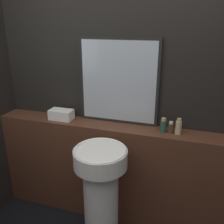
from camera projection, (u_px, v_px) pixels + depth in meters
name	position (u px, v px, depth m)	size (l,w,h in m)	color
wall_back	(118.00, 92.00, 2.28)	(8.00, 0.06, 2.50)	black
vanity_counter	(113.00, 172.00, 2.41)	(2.26, 0.24, 0.97)	#512D1E
pedestal_sink	(101.00, 193.00, 2.01)	(0.42, 0.42, 0.95)	white
mirror	(118.00, 82.00, 2.19)	(0.72, 0.03, 0.76)	black
towel_stack	(61.00, 114.00, 2.37)	(0.22, 0.13, 0.09)	white
shampoo_bottle	(163.00, 126.00, 2.09)	(0.05, 0.05, 0.13)	#2D4C3D
conditioner_bottle	(171.00, 128.00, 2.08)	(0.04, 0.04, 0.10)	#4C3823
lotion_bottle	(178.00, 127.00, 2.05)	(0.05, 0.05, 0.14)	#C6B284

